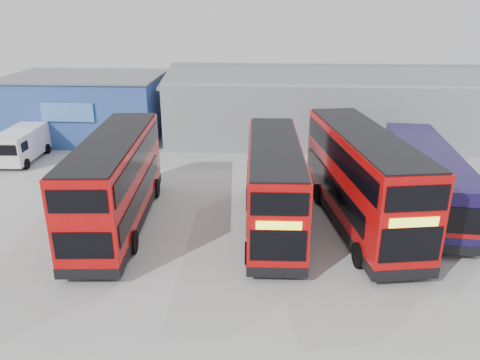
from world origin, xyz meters
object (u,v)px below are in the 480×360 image
office_block (88,106)px  maintenance_shed (353,104)px  single_decker_blue (426,179)px  double_decker_left (116,184)px  double_decker_centre (274,187)px  double_decker_right (362,181)px  panel_van (21,144)px

office_block → maintenance_shed: maintenance_shed is taller
office_block → single_decker_blue: 26.92m
double_decker_left → double_decker_centre: 7.78m
office_block → maintenance_shed: 22.09m
double_decker_left → double_decker_centre: double_decker_left is taller
single_decker_blue → double_decker_centre: bearing=24.4°
double_decker_centre → double_decker_right: 4.36m
office_block → panel_van: office_block is taller
double_decker_right → single_decker_blue: 4.79m
double_decker_left → double_decker_right: (12.10, 0.81, 0.10)m
double_decker_left → single_decker_blue: 16.46m
double_decker_right → single_decker_blue: bearing=23.2°
office_block → double_decker_centre: bearing=-46.6°
double_decker_right → panel_van: bearing=148.9°
maintenance_shed → single_decker_blue: 15.20m
double_decker_left → double_decker_right: 12.13m
double_decker_left → double_decker_centre: (7.77, 0.33, -0.11)m
office_block → panel_van: size_ratio=2.35×
double_decker_left → single_decker_blue: size_ratio=0.91×
maintenance_shed → double_decker_centre: bearing=-110.7°
maintenance_shed → double_decker_centre: size_ratio=2.91×
office_block → double_decker_right: size_ratio=1.05×
office_block → maintenance_shed: bearing=5.2°
single_decker_blue → double_decker_left: bearing=16.3°
office_block → double_decker_centre: office_block is taller
double_decker_left → maintenance_shed: bearing=-132.1°
panel_van → double_decker_centre: bearing=-30.2°
maintenance_shed → double_decker_left: bearing=-128.4°
double_decker_right → single_decker_blue: (4.00, 2.52, -0.78)m
single_decker_blue → maintenance_shed: bearing=-79.7°
panel_van → double_decker_left: bearing=-46.7°
office_block → single_decker_blue: size_ratio=1.01×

